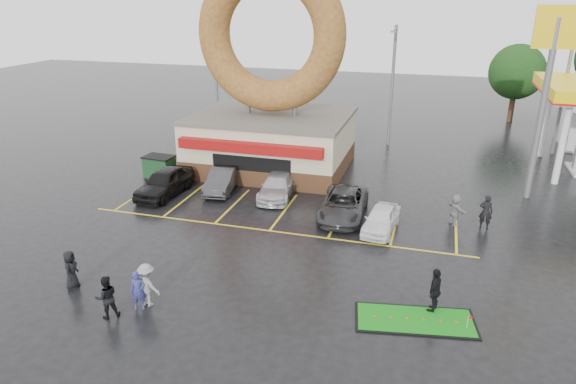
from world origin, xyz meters
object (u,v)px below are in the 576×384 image
(streetlight_left, at_px, (216,77))
(person_cameraman, at_px, (435,290))
(car_white, at_px, (381,219))
(putting_green, at_px, (415,320))
(dumpster, at_px, (160,167))
(car_grey, at_px, (343,204))
(car_silver, at_px, (277,186))
(donut_shop, at_px, (271,103))
(shell_sign, at_px, (549,69))
(streetlight_mid, at_px, (392,84))
(car_black, at_px, (165,182))
(streetlight_right, at_px, (565,89))
(car_dgrey, at_px, (222,180))
(person_blue, at_px, (138,291))

(streetlight_left, height_order, person_cameraman, streetlight_left)
(car_white, xyz_separation_m, putting_green, (2.15, -7.32, -0.58))
(dumpster, bearing_deg, car_grey, -8.22)
(car_silver, height_order, person_cameraman, person_cameraman)
(donut_shop, relative_size, shell_sign, 1.27)
(shell_sign, distance_m, car_silver, 16.07)
(streetlight_mid, xyz_separation_m, person_cameraman, (4.08, -22.40, -3.88))
(car_black, bearing_deg, person_cameraman, -24.32)
(streetlight_right, xyz_separation_m, car_white, (-10.67, -16.90, -4.17))
(person_cameraman, distance_m, putting_green, 1.33)
(car_black, bearing_deg, car_dgrey, 31.43)
(putting_green, bearing_deg, car_grey, 116.65)
(streetlight_right, bearing_deg, streetlight_mid, -175.24)
(person_blue, height_order, person_cameraman, person_cameraman)
(car_dgrey, relative_size, dumpster, 2.28)
(car_white, bearing_deg, donut_shop, 141.84)
(streetlight_right, bearing_deg, car_silver, -140.75)
(car_dgrey, xyz_separation_m, person_blue, (1.93, -12.45, 0.10))
(streetlight_right, bearing_deg, streetlight_left, -175.60)
(shell_sign, bearing_deg, person_cameraman, -110.04)
(streetlight_right, bearing_deg, car_dgrey, -145.82)
(streetlight_right, distance_m, car_silver, 22.38)
(car_black, relative_size, person_cameraman, 2.58)
(car_black, relative_size, car_dgrey, 1.13)
(person_blue, distance_m, dumpster, 15.22)
(donut_shop, xyz_separation_m, person_cameraman, (11.08, -14.46, -3.57))
(streetlight_left, bearing_deg, streetlight_right, 4.40)
(dumpster, height_order, putting_green, dumpster)
(streetlight_mid, distance_m, putting_green, 23.96)
(car_white, bearing_deg, shell_sign, 47.84)
(streetlight_mid, xyz_separation_m, car_silver, (-5.03, -12.92, -4.14))
(donut_shop, height_order, car_silver, donut_shop)
(streetlight_left, distance_m, person_blue, 25.79)
(streetlight_right, bearing_deg, dumpster, -153.31)
(car_silver, xyz_separation_m, car_white, (6.36, -2.98, -0.03))
(streetlight_left, height_order, car_black, streetlight_left)
(shell_sign, bearing_deg, donut_shop, 176.53)
(car_grey, xyz_separation_m, car_white, (2.13, -1.21, -0.08))
(person_blue, height_order, putting_green, person_blue)
(car_black, xyz_separation_m, dumpster, (-1.93, 2.80, -0.14))
(streetlight_left, height_order, streetlight_right, same)
(person_blue, bearing_deg, shell_sign, 18.47)
(streetlight_right, height_order, car_silver, streetlight_right)
(streetlight_mid, xyz_separation_m, streetlight_right, (12.00, 1.00, 0.00))
(car_silver, bearing_deg, car_grey, -29.25)
(person_cameraman, bearing_deg, streetlight_left, -123.78)
(streetlight_left, xyz_separation_m, person_cameraman, (18.08, -21.40, -3.88))
(streetlight_mid, height_order, car_white, streetlight_mid)
(shell_sign, bearing_deg, car_white, -137.68)
(shell_sign, height_order, person_blue, shell_sign)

